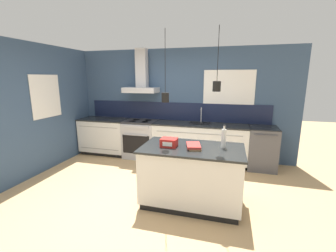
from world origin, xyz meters
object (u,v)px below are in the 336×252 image
(dishwasher, at_px, (262,148))
(oven_range, at_px, (141,139))
(book_stack, at_px, (194,146))
(red_supply_box, at_px, (169,142))
(bottle_on_island, at_px, (224,138))

(dishwasher, bearing_deg, oven_range, -179.91)
(book_stack, distance_m, red_supply_box, 0.38)
(bottle_on_island, xyz_separation_m, red_supply_box, (-0.79, -0.15, -0.08))
(oven_range, distance_m, bottle_on_island, 2.68)
(bottle_on_island, bearing_deg, book_stack, -163.11)
(bottle_on_island, bearing_deg, dishwasher, 64.97)
(dishwasher, height_order, bottle_on_island, bottle_on_island)
(book_stack, bearing_deg, dishwasher, 56.35)
(red_supply_box, bearing_deg, book_stack, 3.14)
(oven_range, xyz_separation_m, dishwasher, (2.78, 0.00, 0.00))
(oven_range, distance_m, book_stack, 2.44)
(oven_range, xyz_separation_m, red_supply_box, (1.21, -1.82, 0.52))
(red_supply_box, bearing_deg, oven_range, 123.57)
(oven_range, bearing_deg, red_supply_box, -56.43)
(dishwasher, xyz_separation_m, book_stack, (-1.20, -1.80, 0.48))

